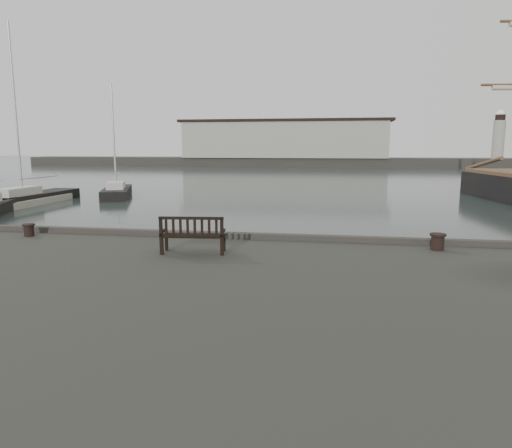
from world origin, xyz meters
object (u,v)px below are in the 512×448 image
(yacht_b, at_px, (28,201))
(bollard_right, at_px, (438,242))
(yacht_d, at_px, (117,194))
(bench, at_px, (193,242))
(bollard_left, at_px, (29,230))

(yacht_b, bearing_deg, bollard_right, -34.09)
(yacht_b, relative_size, yacht_d, 1.35)
(bench, height_order, yacht_d, yacht_d)
(bench, relative_size, bollard_left, 4.44)
(bench, xyz_separation_m, yacht_b, (-19.88, 20.44, -1.63))
(bollard_right, relative_size, yacht_b, 0.03)
(bollard_left, distance_m, yacht_b, 23.57)
(yacht_b, distance_m, yacht_d, 7.64)
(bench, distance_m, yacht_d, 30.86)
(bollard_left, distance_m, bollard_right, 12.73)
(bench, xyz_separation_m, bollard_left, (-6.03, 1.44, -0.12))
(bollard_left, bearing_deg, yacht_b, 126.10)
(bollard_left, relative_size, yacht_b, 0.03)
(bollard_left, height_order, bollard_right, bollard_right)
(bollard_right, relative_size, yacht_d, 0.05)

